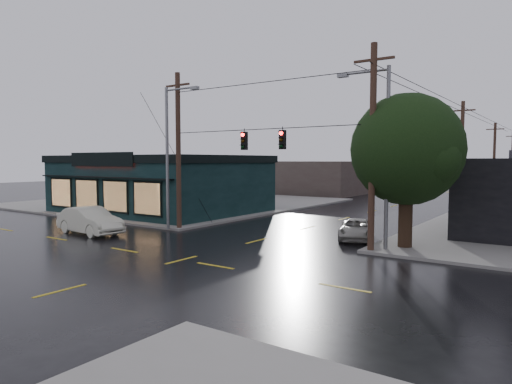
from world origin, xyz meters
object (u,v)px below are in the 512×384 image
Objects in this scene: sedan_cream at (90,221)px; suv_silver at (357,229)px; utility_pole_ne at (370,253)px; utility_pole_nw at (179,230)px; corner_tree at (407,150)px.

sedan_cream is 1.22× the size of suv_silver.
utility_pole_ne is 16.91m from sedan_cream.
suv_silver is at bearing -57.00° from sedan_cream.
utility_pole_nw is 2.01× the size of sedan_cream.
utility_pole_ne is at bearing -122.51° from corner_tree.
utility_pole_nw is at bearing -32.19° from sedan_cream.
suv_silver is (-2.06, 3.24, 0.58)m from utility_pole_ne.
utility_pole_ne is (-1.13, -1.78, -5.06)m from corner_tree.
utility_pole_nw is 13.00m from utility_pole_ne.
utility_pole_nw is at bearing 176.72° from suv_silver.
sedan_cream reaches higher than suv_silver.
corner_tree is 0.76× the size of utility_pole_ne.
sedan_cream is (-17.44, -6.16, -4.23)m from corner_tree.
corner_tree reaches higher than utility_pole_nw.
corner_tree is 0.76× the size of utility_pole_nw.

